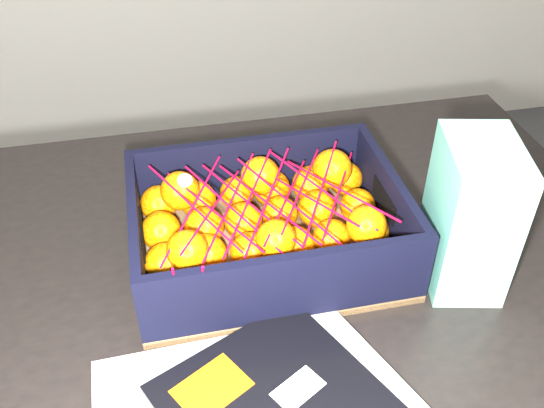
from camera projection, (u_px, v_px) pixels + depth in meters
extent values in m
cube|color=black|center=(218.00, 292.00, 0.81)|extent=(1.20, 0.80, 0.04)
cylinder|color=black|center=(440.00, 259.00, 1.40)|extent=(0.06, 0.06, 0.71)
cube|color=orange|center=(212.00, 388.00, 0.64)|extent=(0.09, 0.09, 0.00)
cube|color=white|center=(298.00, 389.00, 0.64)|extent=(0.06, 0.06, 0.00)
cube|color=#8E6341|center=(267.00, 250.00, 0.83)|extent=(0.35, 0.26, 0.01)
cube|color=black|center=(250.00, 170.00, 0.90)|extent=(0.35, 0.01, 0.11)
cube|color=black|center=(290.00, 291.00, 0.71)|extent=(0.35, 0.01, 0.11)
cube|color=black|center=(138.00, 241.00, 0.77)|extent=(0.01, 0.24, 0.11)
cube|color=black|center=(388.00, 206.00, 0.83)|extent=(0.01, 0.24, 0.11)
sphere|color=orange|center=(171.00, 299.00, 0.72)|extent=(0.05, 0.05, 0.05)
sphere|color=orange|center=(165.00, 263.00, 0.76)|extent=(0.05, 0.05, 0.05)
sphere|color=orange|center=(161.00, 231.00, 0.81)|extent=(0.05, 0.05, 0.05)
sphere|color=orange|center=(159.00, 203.00, 0.86)|extent=(0.05, 0.05, 0.05)
sphere|color=orange|center=(215.00, 289.00, 0.73)|extent=(0.05, 0.05, 0.05)
sphere|color=orange|center=(206.00, 255.00, 0.78)|extent=(0.05, 0.05, 0.05)
sphere|color=orange|center=(204.00, 227.00, 0.82)|extent=(0.05, 0.05, 0.05)
sphere|color=orange|center=(197.00, 199.00, 0.87)|extent=(0.05, 0.05, 0.05)
sphere|color=orange|center=(259.00, 282.00, 0.74)|extent=(0.05, 0.05, 0.05)
sphere|color=orange|center=(250.00, 252.00, 0.78)|extent=(0.05, 0.05, 0.05)
sphere|color=orange|center=(243.00, 221.00, 0.83)|extent=(0.05, 0.05, 0.05)
sphere|color=orange|center=(237.00, 193.00, 0.88)|extent=(0.05, 0.05, 0.05)
sphere|color=orange|center=(304.00, 276.00, 0.75)|extent=(0.05, 0.05, 0.05)
sphere|color=orange|center=(296.00, 245.00, 0.79)|extent=(0.05, 0.05, 0.05)
sphere|color=orange|center=(280.00, 214.00, 0.84)|extent=(0.05, 0.05, 0.05)
sphere|color=orange|center=(271.00, 188.00, 0.89)|extent=(0.05, 0.05, 0.05)
sphere|color=orange|center=(345.00, 270.00, 0.75)|extent=(0.05, 0.05, 0.05)
sphere|color=orange|center=(332.00, 238.00, 0.80)|extent=(0.05, 0.05, 0.05)
sphere|color=orange|center=(317.00, 209.00, 0.85)|extent=(0.05, 0.05, 0.05)
sphere|color=orange|center=(310.00, 184.00, 0.90)|extent=(0.06, 0.06, 0.06)
sphere|color=orange|center=(388.00, 265.00, 0.76)|extent=(0.05, 0.05, 0.05)
sphere|color=orange|center=(370.00, 231.00, 0.81)|extent=(0.05, 0.05, 0.05)
sphere|color=orange|center=(358.00, 206.00, 0.86)|extent=(0.05, 0.05, 0.05)
sphere|color=orange|center=(345.00, 179.00, 0.91)|extent=(0.05, 0.05, 0.05)
sphere|color=orange|center=(187.00, 251.00, 0.72)|extent=(0.05, 0.05, 0.05)
sphere|color=orange|center=(180.00, 191.00, 0.81)|extent=(0.05, 0.05, 0.05)
sphere|color=orange|center=(276.00, 239.00, 0.74)|extent=(0.05, 0.05, 0.05)
sphere|color=orange|center=(260.00, 176.00, 0.84)|extent=(0.05, 0.05, 0.05)
sphere|color=orange|center=(366.00, 225.00, 0.76)|extent=(0.05, 0.05, 0.05)
sphere|color=orange|center=(332.00, 169.00, 0.86)|extent=(0.06, 0.06, 0.06)
cylinder|color=red|center=(193.00, 206.00, 0.76)|extent=(0.10, 0.18, 0.02)
cylinder|color=red|center=(213.00, 210.00, 0.76)|extent=(0.10, 0.18, 0.00)
cylinder|color=red|center=(231.00, 208.00, 0.76)|extent=(0.10, 0.18, 0.02)
cylinder|color=red|center=(249.00, 203.00, 0.77)|extent=(0.10, 0.18, 0.01)
cylinder|color=red|center=(267.00, 203.00, 0.78)|extent=(0.10, 0.18, 0.01)
cylinder|color=red|center=(287.00, 199.00, 0.77)|extent=(0.10, 0.18, 0.02)
cylinder|color=red|center=(302.00, 194.00, 0.79)|extent=(0.10, 0.18, 0.02)
cylinder|color=red|center=(320.00, 188.00, 0.79)|extent=(0.10, 0.18, 0.02)
cylinder|color=red|center=(340.00, 189.00, 0.79)|extent=(0.10, 0.18, 0.02)
cylinder|color=red|center=(193.00, 207.00, 0.76)|extent=(0.10, 0.18, 0.02)
cylinder|color=red|center=(213.00, 209.00, 0.75)|extent=(0.10, 0.18, 0.03)
cylinder|color=red|center=(230.00, 204.00, 0.77)|extent=(0.10, 0.18, 0.03)
cylinder|color=red|center=(249.00, 199.00, 0.77)|extent=(0.10, 0.18, 0.03)
cylinder|color=red|center=(268.00, 199.00, 0.77)|extent=(0.10, 0.18, 0.03)
cylinder|color=red|center=(286.00, 200.00, 0.78)|extent=(0.10, 0.18, 0.02)
cylinder|color=red|center=(302.00, 188.00, 0.79)|extent=(0.10, 0.18, 0.01)
cylinder|color=red|center=(321.00, 190.00, 0.79)|extent=(0.10, 0.18, 0.03)
cylinder|color=red|center=(339.00, 192.00, 0.79)|extent=(0.10, 0.18, 0.01)
cylinder|color=red|center=(175.00, 286.00, 0.68)|extent=(0.00, 0.03, 0.09)
cylinder|color=red|center=(202.00, 282.00, 0.68)|extent=(0.01, 0.04, 0.08)
cube|color=white|center=(470.00, 215.00, 0.75)|extent=(0.11, 0.15, 0.20)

